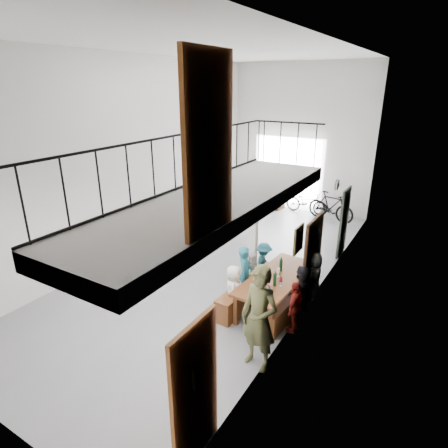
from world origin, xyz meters
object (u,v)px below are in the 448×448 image
Objects in this scene: oak_barrel at (222,201)px; bicycle_near at (307,202)px; tasting_table at (277,280)px; host_standing at (259,318)px; serving_counter at (262,193)px; bench_inner at (247,291)px; side_bench at (148,240)px.

oak_barrel reaches higher than bicycle_near.
host_standing reaches higher than tasting_table.
serving_counter is at bearing 91.42° from bicycle_near.
bicycle_near is at bearing 114.16° from host_standing.
host_standing is at bearing -55.18° from bench_inner.
serving_counter is (-3.56, 6.76, -0.20)m from tasting_table.
tasting_table is 6.91m from bicycle_near.
side_bench is (-4.70, 1.06, -0.47)m from tasting_table.
oak_barrel is 0.49× the size of host_standing.
bicycle_near is at bearing 61.42° from side_bench.
bench_inner is 2.21m from host_standing.
bench_inner is at bearing -15.55° from side_bench.
bench_inner is at bearing -171.74° from tasting_table.
tasting_table is 1.24× the size of host_standing.
host_standing is at bearing -72.45° from tasting_table.
serving_counter is at bearing 121.48° from tasting_table.
bicycle_near is (-1.63, 6.71, -0.27)m from tasting_table.
bench_inner is 2.35× the size of oak_barrel.
bicycle_near reaches higher than side_bench.
side_bench is 5.95m from host_standing.
tasting_table is 4.84m from side_bench.
tasting_table is at bearing 6.82° from bench_inner.
side_bench is at bearing -93.89° from oak_barrel.
oak_barrel is (0.27, 3.97, 0.24)m from side_bench.
bicycle_near is (-0.95, 6.76, 0.18)m from bench_inner.
bench_inner reaches higher than side_bench.
side_bench is 1.02× the size of bicycle_near.
host_standing is (4.88, -6.85, 0.50)m from oak_barrel.
serving_counter reaches higher than oak_barrel.
host_standing is (5.15, -2.88, 0.74)m from side_bench.
host_standing is at bearing -29.26° from side_bench.
serving_counter is at bearing 78.68° from side_bench.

